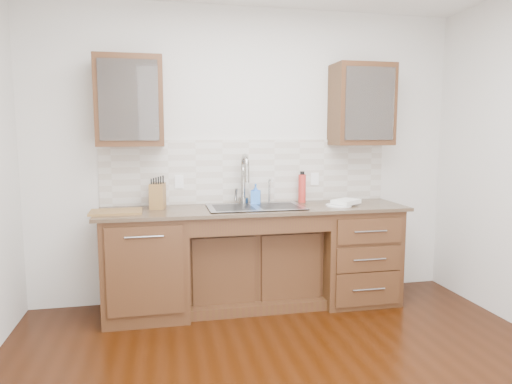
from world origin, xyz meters
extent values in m
cube|color=silver|center=(0.00, 1.80, 1.35)|extent=(4.00, 0.10, 2.70)
cube|color=#593014|center=(-0.95, 1.44, 0.44)|extent=(0.70, 0.62, 0.88)
cube|color=#593014|center=(0.00, 1.53, 0.35)|extent=(1.20, 0.44, 0.70)
cube|color=#593014|center=(0.95, 1.44, 0.44)|extent=(0.70, 0.62, 0.88)
cube|color=#84705B|center=(0.00, 1.43, 0.90)|extent=(2.70, 0.65, 0.03)
cube|color=beige|center=(0.00, 1.74, 1.21)|extent=(2.70, 0.02, 0.59)
cube|color=#9E9EA5|center=(0.00, 1.41, 0.83)|extent=(0.84, 0.46, 0.19)
cylinder|color=#999993|center=(-0.07, 1.64, 1.11)|extent=(0.04, 0.04, 0.40)
cylinder|color=#999993|center=(0.18, 1.65, 1.03)|extent=(0.02, 0.02, 0.24)
cube|color=#593014|center=(-1.05, 1.58, 1.83)|extent=(0.55, 0.34, 0.75)
cube|color=#593014|center=(1.05, 1.58, 1.83)|extent=(0.55, 0.34, 0.75)
cube|color=white|center=(-0.65, 1.73, 1.12)|extent=(0.08, 0.01, 0.12)
cube|color=white|center=(0.65, 1.73, 1.12)|extent=(0.08, 0.01, 0.12)
imported|color=#367AE9|center=(0.04, 1.59, 1.01)|extent=(0.11, 0.11, 0.19)
cylinder|color=#B62B25|center=(0.49, 1.63, 1.04)|extent=(0.09, 0.09, 0.26)
cylinder|color=white|center=(0.75, 1.35, 0.92)|extent=(0.24, 0.24, 0.01)
cube|color=white|center=(0.83, 1.37, 0.94)|extent=(0.30, 0.28, 0.04)
cube|color=brown|center=(-0.84, 1.56, 1.02)|extent=(0.15, 0.21, 0.22)
cube|color=brown|center=(-1.18, 1.38, 0.92)|extent=(0.42, 0.30, 0.02)
imported|color=silver|center=(-1.14, 1.58, 1.77)|extent=(0.15, 0.15, 0.10)
imported|color=white|center=(-0.98, 1.58, 1.77)|extent=(0.12, 0.12, 0.10)
imported|color=white|center=(0.93, 1.58, 1.77)|extent=(0.15, 0.15, 0.09)
imported|color=silver|center=(1.15, 1.58, 1.78)|extent=(0.11, 0.11, 0.10)
camera|label=1|loc=(-0.81, -2.47, 1.55)|focal=32.00mm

